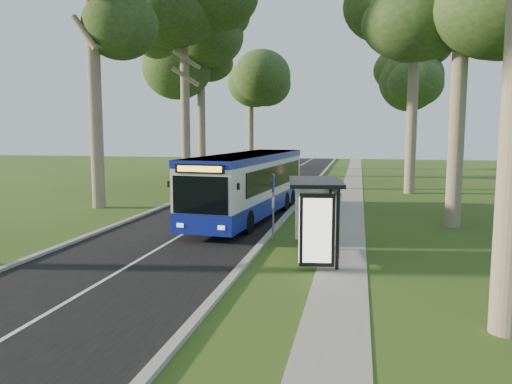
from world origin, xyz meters
TOP-DOWN VIEW (x-y plane):
  - ground at (0.00, 0.00)m, footprint 120.00×120.00m
  - road at (-3.50, 10.00)m, footprint 7.00×100.00m
  - kerb_east at (0.00, 10.00)m, footprint 0.25×100.00m
  - kerb_west at (-7.00, 10.00)m, footprint 0.25×100.00m
  - centre_line at (-3.50, 10.00)m, footprint 0.12×100.00m
  - footpath at (3.00, 10.00)m, footprint 1.50×100.00m
  - bus at (-1.69, 6.30)m, footprint 3.55×11.88m
  - bus_stop_sign at (0.30, 1.56)m, footprint 0.08×0.36m
  - bus_shelter at (2.20, -1.19)m, footprint 2.06×3.24m
  - litter_bin at (1.81, 1.52)m, footprint 0.54×0.54m
  - car_white at (-8.48, 21.82)m, footprint 2.57×4.62m
  - car_silver at (-9.18, 31.85)m, footprint 2.74×5.18m
  - tree_west_c at (-9.00, 18.00)m, footprint 5.20×5.20m
  - tree_west_d at (-11.00, 28.00)m, footprint 5.20×5.20m
  - tree_west_e at (-8.50, 38.00)m, footprint 5.20×5.20m
  - tree_east_c at (6.80, 18.00)m, footprint 5.20×5.20m
  - tree_east_d at (8.00, 30.00)m, footprint 5.20×5.20m

SIDE VIEW (x-z plane):
  - ground at x=0.00m, z-range 0.00..0.00m
  - road at x=-3.50m, z-range 0.00..0.02m
  - footpath at x=3.00m, z-range 0.00..0.02m
  - centre_line at x=-3.50m, z-range 0.02..0.02m
  - kerb_east at x=0.00m, z-range 0.00..0.12m
  - kerb_west at x=-7.00m, z-range 0.00..0.12m
  - litter_bin at x=1.81m, z-range 0.01..0.96m
  - car_white at x=-8.48m, z-range 0.00..1.48m
  - car_silver at x=-9.18m, z-range 0.00..1.62m
  - bus at x=-1.69m, z-range 0.06..3.16m
  - bus_stop_sign at x=0.30m, z-range 0.32..2.90m
  - bus_shelter at x=2.20m, z-range 0.54..3.14m
  - tree_east_d at x=8.00m, z-range 3.22..16.56m
  - tree_west_c at x=-9.00m, z-range 3.37..17.34m
  - tree_west_e at x=-8.50m, z-range 3.54..18.24m
  - tree_east_c at x=6.80m, z-range 3.95..20.38m
  - tree_west_d at x=-11.00m, z-range 4.14..21.42m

